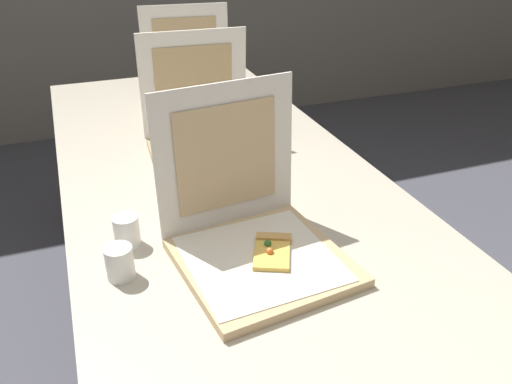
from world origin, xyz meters
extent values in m
cube|color=#BCB29E|center=(0.00, 0.62, 0.71)|extent=(0.88, 2.26, 0.03)
cylinder|color=#38383D|center=(-0.37, 1.68, 0.35)|extent=(0.04, 0.04, 0.70)
cylinder|color=#38383D|center=(0.37, 1.68, 0.35)|extent=(0.04, 0.04, 0.70)
cube|color=tan|center=(-0.05, 0.24, 0.74)|extent=(0.38, 0.38, 0.02)
cube|color=silver|center=(-0.05, 0.24, 0.75)|extent=(0.32, 0.32, 0.00)
cube|color=silver|center=(-0.07, 0.41, 0.92)|extent=(0.34, 0.06, 0.34)
cube|color=tan|center=(-0.07, 0.41, 0.92)|extent=(0.24, 0.04, 0.24)
cube|color=#E5B74C|center=(-0.03, 0.23, 0.75)|extent=(0.11, 0.13, 0.01)
cube|color=tan|center=(0.00, 0.28, 0.76)|extent=(0.08, 0.05, 0.02)
sphere|color=orange|center=(-0.03, 0.23, 0.76)|extent=(0.02, 0.02, 0.02)
sphere|color=#2D6628|center=(-0.02, 0.26, 0.76)|extent=(0.02, 0.02, 0.02)
cube|color=tan|center=(-0.01, 0.80, 0.74)|extent=(0.36, 0.36, 0.02)
cube|color=silver|center=(-0.01, 0.80, 0.75)|extent=(0.33, 0.33, 0.00)
cube|color=silver|center=(0.00, 0.96, 0.92)|extent=(0.34, 0.05, 0.34)
cube|color=tan|center=(0.00, 0.95, 0.92)|extent=(0.24, 0.03, 0.24)
cube|color=tan|center=(0.06, 1.23, 0.74)|extent=(0.37, 0.37, 0.02)
cube|color=silver|center=(0.07, 1.23, 0.75)|extent=(0.35, 0.35, 0.00)
cube|color=silver|center=(0.08, 1.40, 0.92)|extent=(0.34, 0.04, 0.34)
cube|color=tan|center=(0.08, 1.40, 0.92)|extent=(0.24, 0.03, 0.24)
cylinder|color=white|center=(0.09, 1.20, 0.78)|extent=(0.03, 0.03, 0.00)
cylinder|color=white|center=(0.10, 1.20, 0.76)|extent=(0.01, 0.00, 0.03)
cylinder|color=white|center=(0.09, 1.20, 0.76)|extent=(0.01, 0.00, 0.03)
cylinder|color=white|center=(0.09, 1.19, 0.76)|extent=(0.01, 0.00, 0.03)
cylinder|color=white|center=(-0.34, 0.31, 0.76)|extent=(0.06, 0.06, 0.07)
cylinder|color=white|center=(-0.31, 0.42, 0.76)|extent=(0.06, 0.06, 0.07)
camera|label=1|loc=(-0.38, -0.62, 1.41)|focal=36.74mm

